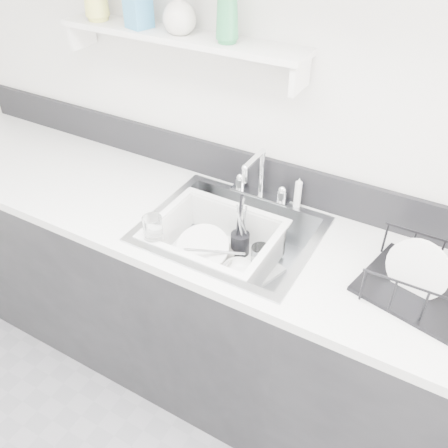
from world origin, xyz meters
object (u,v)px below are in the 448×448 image
Objects in this scene: wash_tub at (215,246)px; dish_rack at (433,280)px; counter_run at (230,312)px; sink at (230,248)px.

dish_rack is at bearing 3.55° from wash_tub.
wash_tub is at bearing -144.80° from counter_run.
dish_rack reaches higher than counter_run.
sink is at bearing 35.20° from wash_tub.
wash_tub is 0.78m from dish_rack.
wash_tub reaches higher than counter_run.
wash_tub is at bearing -144.80° from sink.
counter_run is 0.89m from dish_rack.
counter_run is 5.00× the size of sink.
sink is at bearing -166.21° from dish_rack.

